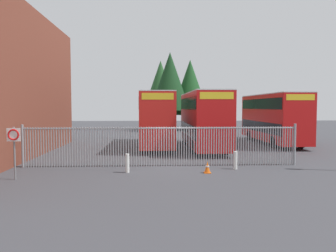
# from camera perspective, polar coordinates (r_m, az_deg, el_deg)

# --- Properties ---
(ground_plane) EXTENTS (100.00, 100.00, 0.00)m
(ground_plane) POSITION_cam_1_polar(r_m,az_deg,el_deg) (26.05, -0.43, -3.87)
(ground_plane) COLOR #3D3D42
(palisade_fence) EXTENTS (15.25, 0.14, 2.35)m
(palisade_fence) POSITION_cam_1_polar(r_m,az_deg,el_deg) (17.95, -1.17, -3.38)
(palisade_fence) COLOR gray
(palisade_fence) RESTS_ON ground
(double_decker_bus_near_gate) EXTENTS (2.54, 10.81, 4.42)m
(double_decker_bus_near_gate) POSITION_cam_1_polar(r_m,az_deg,el_deg) (25.68, 6.19, 1.43)
(double_decker_bus_near_gate) COLOR red
(double_decker_bus_near_gate) RESTS_ON ground
(double_decker_bus_behind_fence_left) EXTENTS (2.54, 10.81, 4.42)m
(double_decker_bus_behind_fence_left) POSITION_cam_1_polar(r_m,az_deg,el_deg) (26.86, -2.03, 1.54)
(double_decker_bus_behind_fence_left) COLOR red
(double_decker_bus_behind_fence_left) RESTS_ON ground
(double_decker_bus_behind_fence_right) EXTENTS (2.54, 10.81, 4.42)m
(double_decker_bus_behind_fence_right) POSITION_cam_1_polar(r_m,az_deg,el_deg) (30.45, 17.97, 1.59)
(double_decker_bus_behind_fence_right) COLOR red
(double_decker_bus_behind_fence_right) RESTS_ON ground
(bollard_near_left) EXTENTS (0.20, 0.20, 0.95)m
(bollard_near_left) POSITION_cam_1_polar(r_m,az_deg,el_deg) (16.41, -7.19, -6.54)
(bollard_near_left) COLOR silver
(bollard_near_left) RESTS_ON ground
(bollard_center_front) EXTENTS (0.20, 0.20, 0.95)m
(bollard_center_front) POSITION_cam_1_polar(r_m,az_deg,el_deg) (17.53, 11.82, -5.94)
(bollard_center_front) COLOR silver
(bollard_center_front) RESTS_ON ground
(traffic_cone_by_gate) EXTENTS (0.34, 0.34, 0.59)m
(traffic_cone_by_gate) POSITION_cam_1_polar(r_m,az_deg,el_deg) (16.33, 6.96, -7.25)
(traffic_cone_by_gate) COLOR orange
(traffic_cone_by_gate) RESTS_ON ground
(speed_limit_sign_post) EXTENTS (0.60, 0.14, 2.40)m
(speed_limit_sign_post) POSITION_cam_1_polar(r_m,az_deg,el_deg) (16.11, -25.57, -2.36)
(speed_limit_sign_post) COLOR slate
(speed_limit_sign_post) RESTS_ON ground
(tree_tall_back) EXTENTS (5.38, 5.38, 10.52)m
(tree_tall_back) POSITION_cam_1_polar(r_m,az_deg,el_deg) (43.27, 0.35, 7.87)
(tree_tall_back) COLOR #4C3823
(tree_tall_back) RESTS_ON ground
(tree_short_side) EXTENTS (5.42, 5.42, 9.93)m
(tree_short_side) POSITION_cam_1_polar(r_m,az_deg,el_deg) (46.14, 3.91, 6.82)
(tree_short_side) COLOR #4C3823
(tree_short_side) RESTS_ON ground
(tree_mid_row) EXTENTS (5.00, 5.00, 10.04)m
(tree_mid_row) POSITION_cam_1_polar(r_m,az_deg,el_deg) (47.74, -1.32, 7.21)
(tree_mid_row) COLOR #4C3823
(tree_mid_row) RESTS_ON ground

